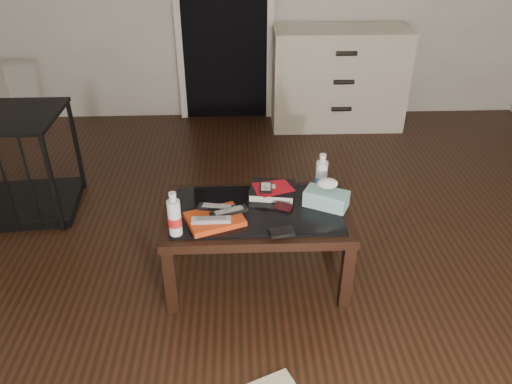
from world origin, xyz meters
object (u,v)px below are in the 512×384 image
pet_crate (5,180)px  tissue_box (326,199)px  water_bottle_right (322,173)px  coffee_table (257,219)px  water_bottle_left (174,214)px  textbook (272,190)px  dresser (338,78)px

pet_crate → tissue_box: bearing=-25.5°
pet_crate → water_bottle_right: pet_crate is taller
pet_crate → tissue_box: size_ratio=4.13×
pet_crate → coffee_table: bearing=-29.9°
water_bottle_right → tissue_box: size_ratio=1.03×
coffee_table → tissue_box: 0.39m
pet_crate → water_bottle_right: bearing=-21.8°
coffee_table → water_bottle_left: water_bottle_left is taller
textbook → tissue_box: tissue_box is taller
water_bottle_right → textbook: bearing=-177.1°
water_bottle_right → pet_crate: bearing=163.4°
coffee_table → textbook: bearing=59.0°
dresser → pet_crate: (-2.54, -1.41, -0.22)m
dresser → coffee_table: bearing=-110.6°
pet_crate → water_bottle_right: (2.06, -0.62, 0.35)m
water_bottle_left → tissue_box: 0.82m
coffee_table → tissue_box: size_ratio=4.35×
dresser → textbook: 2.17m
dresser → pet_crate: size_ratio=1.27×
textbook → water_bottle_right: water_bottle_right is taller
water_bottle_left → tissue_box: water_bottle_left is taller
coffee_table → water_bottle_right: bearing=24.5°
coffee_table → pet_crate: bearing=155.3°
pet_crate → textbook: (1.79, -0.63, 0.25)m
water_bottle_right → coffee_table: bearing=-155.5°
water_bottle_left → water_bottle_right: bearing=25.5°
tissue_box → dresser: bearing=104.9°
water_bottle_right → tissue_box: 0.17m
pet_crate → textbook: 1.91m
pet_crate → tissue_box: 2.23m
pet_crate → water_bottle_left: 1.66m
pet_crate → textbook: size_ratio=3.80×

